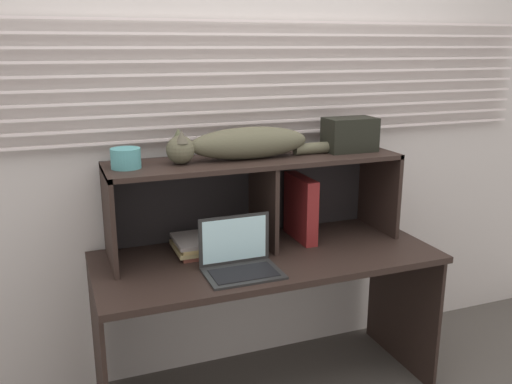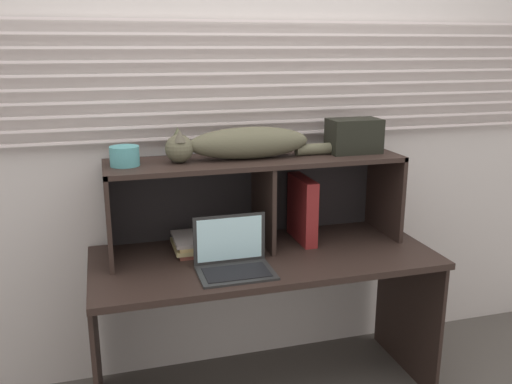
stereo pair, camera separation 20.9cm
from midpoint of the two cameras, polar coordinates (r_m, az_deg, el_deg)
The scene contains 9 objects.
back_panel_with_blinds at distance 2.72m, azimuth -3.98°, elevation 6.67°, with size 4.40×0.08×2.50m.
desk at distance 2.57m, azimuth -1.23°, elevation -9.33°, with size 1.56×0.67×0.72m.
hutch_shelf_unit at distance 2.58m, azimuth -2.50°, elevation 1.00°, with size 1.38×0.37×0.43m.
cat at distance 2.49m, azimuth -3.54°, elevation 5.04°, with size 0.97×0.16×0.15m.
laptop at distance 2.33m, azimuth -4.31°, elevation -7.16°, with size 0.32×0.22×0.23m.
binder_upright at distance 2.67m, azimuth 2.48°, elevation -1.72°, with size 0.06×0.27×0.32m, color maroon.
book_stack at distance 2.55m, azimuth -9.13°, elevation -5.61°, with size 0.16×0.23×0.07m.
small_basket at distance 2.40m, azimuth -15.96°, elevation 3.40°, with size 0.13×0.13×0.09m, color teal.
storage_box at distance 2.70m, azimuth 7.63°, elevation 5.98°, with size 0.25×0.15×0.16m, color black.
Camera 1 is at (-0.88, -1.99, 1.66)m, focal length 38.15 mm.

